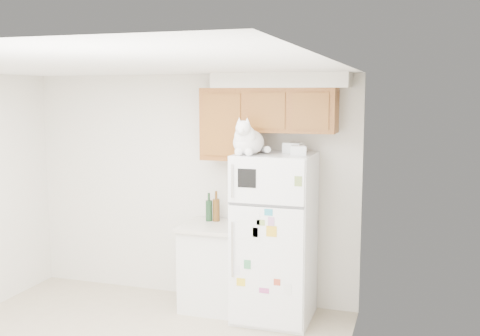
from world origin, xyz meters
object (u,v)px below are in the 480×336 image
at_px(storage_box_front, 299,150).
at_px(bottle_amber, 216,206).
at_px(cat, 248,140).
at_px(bottle_green, 209,207).
at_px(base_counter, 213,266).
at_px(refrigerator, 275,237).
at_px(storage_box_back, 293,148).

xyz_separation_m(storage_box_front, bottle_amber, (-0.95, 0.27, -0.66)).
relative_size(cat, bottle_green, 1.73).
bearing_deg(base_counter, cat, -28.03).
height_order(refrigerator, storage_box_back, storage_box_back).
height_order(refrigerator, base_counter, refrigerator).
height_order(base_counter, cat, cat).
height_order(cat, bottle_amber, cat).
distance_m(refrigerator, bottle_amber, 0.78).
relative_size(refrigerator, storage_box_front, 11.33).
relative_size(bottle_green, bottle_amber, 0.93).
bearing_deg(cat, bottle_amber, 140.65).
distance_m(refrigerator, base_counter, 0.79).
xyz_separation_m(cat, storage_box_back, (0.38, 0.32, -0.09)).
relative_size(storage_box_back, bottle_amber, 0.54).
height_order(storage_box_front, bottle_amber, storage_box_front).
distance_m(storage_box_back, bottle_green, 1.15).
bearing_deg(bottle_amber, bottle_green, -169.95).
bearing_deg(cat, storage_box_front, 13.92).
relative_size(storage_box_back, storage_box_front, 1.20).
height_order(base_counter, storage_box_back, storage_box_back).
height_order(refrigerator, storage_box_front, storage_box_front).
relative_size(cat, bottle_amber, 1.60).
xyz_separation_m(refrigerator, bottle_amber, (-0.71, 0.22, 0.23)).
height_order(refrigerator, cat, cat).
xyz_separation_m(base_counter, bottle_green, (-0.10, 0.13, 0.61)).
bearing_deg(storage_box_front, storage_box_back, 109.84).
xyz_separation_m(base_counter, bottle_amber, (-0.02, 0.14, 0.62)).
relative_size(base_counter, bottle_amber, 2.78).
height_order(bottle_green, bottle_amber, bottle_amber).
distance_m(refrigerator, cat, 1.03).
bearing_deg(refrigerator, bottle_amber, 162.85).
height_order(storage_box_back, bottle_green, storage_box_back).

